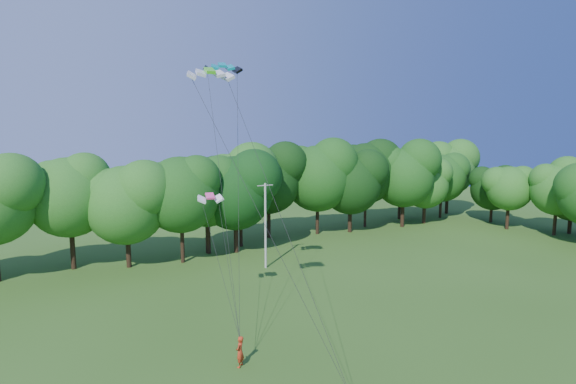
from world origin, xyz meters
TOP-DOWN VIEW (x-y plane):
  - utility_pole at (4.92, 27.29)m, footprint 1.69×0.21m
  - kite_flyer_left at (-5.42, 11.36)m, footprint 0.79×0.77m
  - kite_teal at (-3.12, 18.47)m, footprint 2.76×1.84m
  - kite_green at (-5.97, 13.63)m, footprint 2.71×1.62m
  - kite_pink at (-4.05, 18.92)m, footprint 1.91×1.19m
  - tree_back_center at (4.87, 34.12)m, footprint 9.02×9.02m
  - tree_back_east at (34.66, 38.72)m, footprint 7.06×7.06m
  - tree_flank_east at (46.66, 19.61)m, footprint 6.64×6.64m

SIDE VIEW (x-z plane):
  - kite_flyer_left at x=-5.42m, z-range 0.00..1.82m
  - utility_pole at x=4.92m, z-range 0.11..8.58m
  - tree_flank_east at x=46.66m, z-range 1.20..10.86m
  - tree_back_east at x=34.66m, z-range 1.27..11.54m
  - tree_back_center at x=4.87m, z-range 1.63..14.75m
  - kite_pink at x=-4.05m, z-range 8.70..9.10m
  - kite_green at x=-5.97m, z-range 16.56..17.08m
  - kite_teal at x=-3.12m, z-range 17.68..18.18m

